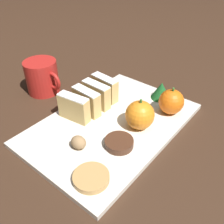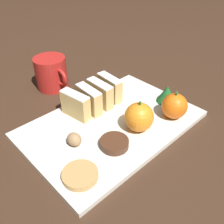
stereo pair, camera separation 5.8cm
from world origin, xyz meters
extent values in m
plane|color=#382316|center=(0.00, 0.00, 0.00)|extent=(6.00, 6.00, 0.00)
cube|color=silver|center=(0.00, 0.00, 0.01)|extent=(0.27, 0.41, 0.01)
cube|color=tan|center=(-0.08, -0.05, 0.04)|extent=(0.08, 0.04, 0.06)
cube|color=white|center=(-0.08, -0.05, 0.07)|extent=(0.08, 0.03, 0.00)
cube|color=tan|center=(-0.07, -0.01, 0.04)|extent=(0.08, 0.03, 0.06)
cube|color=white|center=(-0.07, -0.01, 0.07)|extent=(0.08, 0.03, 0.00)
cube|color=tan|center=(-0.08, 0.03, 0.04)|extent=(0.08, 0.03, 0.06)
cube|color=white|center=(-0.08, 0.03, 0.07)|extent=(0.08, 0.03, 0.00)
cube|color=tan|center=(-0.08, 0.07, 0.04)|extent=(0.08, 0.03, 0.06)
cube|color=white|center=(-0.08, 0.07, 0.07)|extent=(0.08, 0.03, 0.00)
sphere|color=orange|center=(0.09, 0.12, 0.04)|extent=(0.06, 0.06, 0.06)
cylinder|color=#38702D|center=(0.09, 0.12, 0.08)|extent=(0.01, 0.00, 0.01)
sphere|color=orange|center=(0.06, 0.03, 0.05)|extent=(0.07, 0.07, 0.07)
cylinder|color=#38702D|center=(0.06, 0.03, 0.08)|extent=(0.01, 0.00, 0.01)
ellipsoid|color=#9E7A51|center=(0.00, -0.11, 0.03)|extent=(0.03, 0.03, 0.03)
cylinder|color=#472819|center=(0.06, -0.05, 0.02)|extent=(0.06, 0.06, 0.02)
cylinder|color=tan|center=(0.08, -0.16, 0.02)|extent=(0.07, 0.07, 0.01)
cone|color=#195623|center=(0.03, 0.17, 0.04)|extent=(0.05, 0.05, 0.05)
cylinder|color=red|center=(-0.26, 0.00, 0.05)|extent=(0.09, 0.09, 0.09)
torus|color=red|center=(-0.20, 0.00, 0.05)|extent=(0.05, 0.01, 0.05)
camera|label=1|loc=(0.29, -0.36, 0.39)|focal=40.00mm
camera|label=2|loc=(0.34, -0.32, 0.39)|focal=40.00mm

